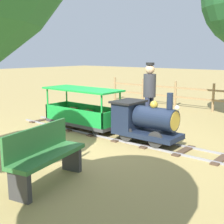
{
  "coord_description": "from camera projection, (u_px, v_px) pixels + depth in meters",
  "views": [
    {
      "loc": [
        5.1,
        4.31,
        1.82
      ],
      "look_at": [
        0.0,
        0.17,
        0.55
      ],
      "focal_mm": 48.34,
      "sensor_mm": 36.0,
      "label": 1
    }
  ],
  "objects": [
    {
      "name": "ground_plane",
      "position": [
        106.0,
        135.0,
        6.9
      ],
      "size": [
        60.0,
        60.0,
        0.0
      ],
      "primitive_type": "plane",
      "color": "#A38C51"
    },
    {
      "name": "track",
      "position": [
        111.0,
        135.0,
        6.81
      ],
      "size": [
        0.74,
        5.7,
        0.04
      ],
      "color": "gray",
      "rests_on": "ground_plane"
    },
    {
      "name": "locomotive",
      "position": [
        143.0,
        120.0,
        6.19
      ],
      "size": [
        0.7,
        1.45,
        1.05
      ],
      "color": "#192338",
      "rests_on": "ground_plane"
    },
    {
      "name": "passenger_car",
      "position": [
        82.0,
        113.0,
        7.29
      ],
      "size": [
        0.8,
        2.0,
        0.97
      ],
      "color": "#3F3F3F",
      "rests_on": "ground_plane"
    },
    {
      "name": "conductor_person",
      "position": [
        150.0,
        90.0,
        7.24
      ],
      "size": [
        0.3,
        0.3,
        1.62
      ],
      "color": "#282D47",
      "rests_on": "ground_plane"
    },
    {
      "name": "park_bench",
      "position": [
        45.0,
        156.0,
        4.23
      ],
      "size": [
        1.36,
        0.67,
        0.82
      ],
      "color": "#2D6B33",
      "rests_on": "ground_plane"
    },
    {
      "name": "fence_section",
      "position": [
        194.0,
        95.0,
        10.03
      ],
      "size": [
        0.08,
        6.78,
        0.9
      ],
      "color": "#93754C",
      "rests_on": "ground_plane"
    }
  ]
}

